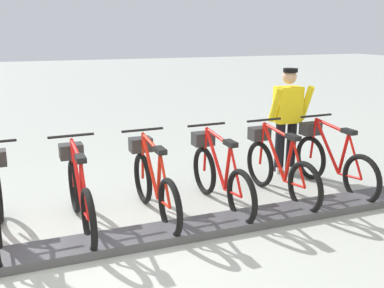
{
  "coord_description": "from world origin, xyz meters",
  "views": [
    {
      "loc": [
        -4.11,
        0.16,
        2.22
      ],
      "look_at": [
        0.5,
        -1.57,
        0.9
      ],
      "focal_mm": 39.84,
      "sensor_mm": 36.0,
      "label": 1
    }
  ],
  "objects_px": {
    "bike_docked_1": "(278,167)",
    "bike_docked_2": "(219,174)",
    "bike_docked_0": "(331,160)",
    "bike_docked_3": "(153,182)",
    "worker_near_rack": "(287,117)",
    "bike_docked_4": "(79,192)"
  },
  "relations": [
    {
      "from": "bike_docked_1",
      "to": "bike_docked_2",
      "type": "xyz_separation_m",
      "value": [
        0.0,
        0.88,
        0.0
      ]
    },
    {
      "from": "bike_docked_0",
      "to": "bike_docked_1",
      "type": "distance_m",
      "value": 0.88
    },
    {
      "from": "bike_docked_3",
      "to": "worker_near_rack",
      "type": "bearing_deg",
      "value": -70.43
    },
    {
      "from": "bike_docked_0",
      "to": "bike_docked_2",
      "type": "height_order",
      "value": "same"
    },
    {
      "from": "bike_docked_0",
      "to": "bike_docked_3",
      "type": "height_order",
      "value": "same"
    },
    {
      "from": "bike_docked_0",
      "to": "worker_near_rack",
      "type": "height_order",
      "value": "worker_near_rack"
    },
    {
      "from": "bike_docked_2",
      "to": "worker_near_rack",
      "type": "height_order",
      "value": "worker_near_rack"
    },
    {
      "from": "bike_docked_2",
      "to": "bike_docked_4",
      "type": "bearing_deg",
      "value": 90.0
    },
    {
      "from": "bike_docked_1",
      "to": "bike_docked_2",
      "type": "relative_size",
      "value": 1.0
    },
    {
      "from": "bike_docked_0",
      "to": "bike_docked_4",
      "type": "bearing_deg",
      "value": 90.0
    },
    {
      "from": "bike_docked_0",
      "to": "worker_near_rack",
      "type": "xyz_separation_m",
      "value": [
        0.86,
        0.2,
        0.48
      ]
    },
    {
      "from": "bike_docked_0",
      "to": "worker_near_rack",
      "type": "distance_m",
      "value": 1.01
    },
    {
      "from": "worker_near_rack",
      "to": "bike_docked_2",
      "type": "bearing_deg",
      "value": 119.08
    },
    {
      "from": "bike_docked_0",
      "to": "bike_docked_3",
      "type": "distance_m",
      "value": 2.63
    },
    {
      "from": "bike_docked_0",
      "to": "bike_docked_3",
      "type": "relative_size",
      "value": 1.0
    },
    {
      "from": "bike_docked_2",
      "to": "bike_docked_3",
      "type": "bearing_deg",
      "value": 90.0
    },
    {
      "from": "bike_docked_0",
      "to": "bike_docked_2",
      "type": "xyz_separation_m",
      "value": [
        0.0,
        1.75,
        0.0
      ]
    },
    {
      "from": "bike_docked_0",
      "to": "bike_docked_4",
      "type": "distance_m",
      "value": 3.5
    },
    {
      "from": "bike_docked_4",
      "to": "bike_docked_1",
      "type": "bearing_deg",
      "value": -90.0
    },
    {
      "from": "bike_docked_3",
      "to": "worker_near_rack",
      "type": "distance_m",
      "value": 2.62
    },
    {
      "from": "bike_docked_3",
      "to": "worker_near_rack",
      "type": "xyz_separation_m",
      "value": [
        0.86,
        -2.43,
        0.48
      ]
    },
    {
      "from": "bike_docked_2",
      "to": "bike_docked_3",
      "type": "distance_m",
      "value": 0.88
    }
  ]
}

